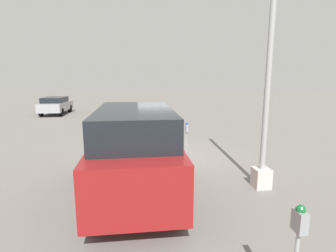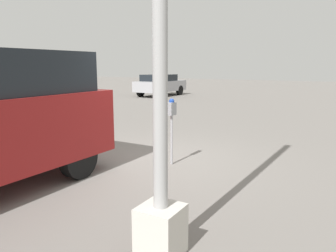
{
  "view_description": "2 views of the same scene",
  "coord_description": "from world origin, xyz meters",
  "views": [
    {
      "loc": [
        9.34,
        -1.43,
        3.04
      ],
      "look_at": [
        -0.91,
        -0.04,
        1.09
      ],
      "focal_mm": 28.0,
      "sensor_mm": 36.0,
      "label": 1
    },
    {
      "loc": [
        5.63,
        3.76,
        2.02
      ],
      "look_at": [
        0.07,
        0.53,
        0.82
      ],
      "focal_mm": 35.0,
      "sensor_mm": 36.0,
      "label": 2
    }
  ],
  "objects": [
    {
      "name": "parking_meter_far",
      "position": [
        6.76,
        0.48,
        1.16
      ],
      "size": [
        0.21,
        0.12,
        1.58
      ],
      "rotation": [
        0.0,
        0.0,
        -0.05
      ],
      "color": "#9E9EA3",
      "rests_on": "ground"
    },
    {
      "name": "parked_van",
      "position": [
        2.88,
        -1.39,
        1.22
      ],
      "size": [
        4.55,
        2.05,
        2.26
      ],
      "rotation": [
        0.0,
        0.0,
        -0.01
      ],
      "color": "maroon",
      "rests_on": "ground"
    },
    {
      "name": "ground_plane",
      "position": [
        0.0,
        0.0,
        0.0
      ],
      "size": [
        80.0,
        80.0,
        0.0
      ],
      "primitive_type": "plane",
      "color": "slate"
    },
    {
      "name": "car_distant",
      "position": [
        -13.07,
        -7.68,
        0.77
      ],
      "size": [
        3.94,
        1.91,
        1.42
      ],
      "rotation": [
        0.0,
        0.0,
        3.1
      ],
      "color": "#9E9EA3",
      "rests_on": "ground"
    },
    {
      "name": "parking_meter_near",
      "position": [
        -0.05,
        0.55,
        1.01
      ],
      "size": [
        0.21,
        0.12,
        1.37
      ],
      "rotation": [
        0.0,
        0.0,
        -0.05
      ],
      "color": "#9E9EA3",
      "rests_on": "ground"
    },
    {
      "name": "lamp_post",
      "position": [
        2.87,
        2.07,
        1.95
      ],
      "size": [
        0.44,
        0.44,
        6.14
      ],
      "color": "beige",
      "rests_on": "ground"
    }
  ]
}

